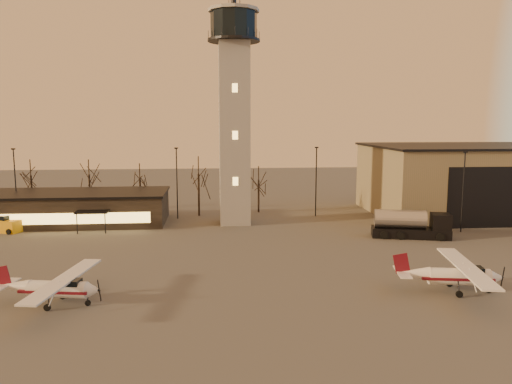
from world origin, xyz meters
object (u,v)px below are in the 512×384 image
(control_tower, at_px, (234,102))
(fuel_truck, at_px, (410,227))
(cessna_rear, at_px, (60,292))
(service_cart, at_px, (7,226))
(cessna_front, at_px, (460,279))
(terminal, at_px, (73,208))
(hangar, at_px, (474,180))

(control_tower, xyz_separation_m, fuel_truck, (20.47, -10.30, -15.00))
(control_tower, height_order, fuel_truck, control_tower)
(cessna_rear, relative_size, service_cart, 2.84)
(cessna_front, xyz_separation_m, fuel_truck, (3.55, 19.01, 0.23))
(terminal, relative_size, fuel_truck, 2.71)
(terminal, height_order, cessna_rear, terminal)
(service_cart, bearing_deg, control_tower, 29.82)
(cessna_rear, distance_m, service_cart, 29.89)
(terminal, bearing_deg, cessna_front, -38.80)
(cessna_front, xyz_separation_m, cessna_rear, (-31.57, -0.03, -0.07))
(hangar, bearing_deg, service_cart, -173.87)
(hangar, xyz_separation_m, terminal, (-57.99, -2.00, -3.00))
(hangar, bearing_deg, fuel_truck, -137.41)
(hangar, height_order, cessna_rear, hangar)
(cessna_rear, xyz_separation_m, service_cart, (-14.09, 26.36, -0.20))
(control_tower, distance_m, terminal, 26.24)
(control_tower, bearing_deg, cessna_front, -59.99)
(fuel_truck, bearing_deg, terminal, 177.80)
(control_tower, distance_m, cessna_front, 37.11)
(cessna_front, height_order, service_cart, cessna_front)
(terminal, xyz_separation_m, fuel_truck, (42.47, -12.28, -0.83))
(service_cart, bearing_deg, hangar, 30.05)
(control_tower, xyz_separation_m, cessna_front, (16.93, -29.31, -15.23))
(terminal, distance_m, cessna_rear, 32.19)
(cessna_front, distance_m, service_cart, 52.71)
(fuel_truck, bearing_deg, service_cart, -174.54)
(service_cart, bearing_deg, terminal, 60.23)
(control_tower, relative_size, service_cart, 8.47)
(control_tower, distance_m, hangar, 37.90)
(cessna_front, bearing_deg, fuel_truck, 89.56)
(control_tower, distance_m, service_cart, 32.78)
(service_cart, bearing_deg, cessna_rear, -37.96)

